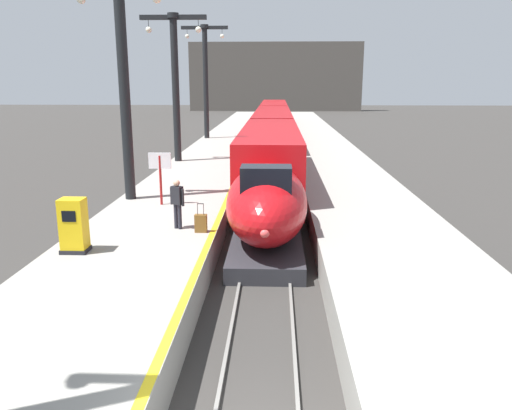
# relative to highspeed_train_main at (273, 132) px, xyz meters

# --- Properties ---
(platform_left) EXTENTS (4.80, 110.00, 1.05)m
(platform_left) POSITION_rel_highspeed_train_main_xyz_m (-4.05, -9.72, -1.43)
(platform_left) COLOR gray
(platform_left) RESTS_ON ground
(platform_right) EXTENTS (4.80, 110.00, 1.05)m
(platform_right) POSITION_rel_highspeed_train_main_xyz_m (4.05, -9.72, -1.43)
(platform_right) COLOR gray
(platform_right) RESTS_ON ground
(platform_left_safety_stripe) EXTENTS (0.20, 107.80, 0.01)m
(platform_left_safety_stripe) POSITION_rel_highspeed_train_main_xyz_m (-1.77, -9.72, -0.91)
(platform_left_safety_stripe) COLOR yellow
(platform_left_safety_stripe) RESTS_ON platform_left
(rail_main_left) EXTENTS (0.08, 110.00, 0.12)m
(rail_main_left) POSITION_rel_highspeed_train_main_xyz_m (-0.75, -6.97, -1.90)
(rail_main_left) COLOR slate
(rail_main_left) RESTS_ON ground
(rail_main_right) EXTENTS (0.08, 110.00, 0.12)m
(rail_main_right) POSITION_rel_highspeed_train_main_xyz_m (0.75, -6.97, -1.90)
(rail_main_right) COLOR slate
(rail_main_right) RESTS_ON ground
(highspeed_train_main) EXTENTS (2.92, 56.43, 3.60)m
(highspeed_train_main) POSITION_rel_highspeed_train_main_xyz_m (0.00, 0.00, 0.00)
(highspeed_train_main) COLOR #B20F14
(highspeed_train_main) RESTS_ON ground
(station_column_mid) EXTENTS (4.00, 0.68, 8.97)m
(station_column_mid) POSITION_rel_highspeed_train_main_xyz_m (-5.90, -20.51, 4.50)
(station_column_mid) COLOR black
(station_column_mid) RESTS_ON platform_left
(station_column_far) EXTENTS (4.00, 0.68, 8.85)m
(station_column_far) POSITION_rel_highspeed_train_main_xyz_m (-5.90, -9.79, 4.44)
(station_column_far) COLOR black
(station_column_far) RESTS_ON platform_left
(station_column_distant) EXTENTS (4.00, 0.68, 9.63)m
(station_column_distant) POSITION_rel_highspeed_train_main_xyz_m (-5.90, 3.75, 4.85)
(station_column_distant) COLOR black
(station_column_distant) RESTS_ON platform_left
(passenger_near_edge) EXTENTS (0.51, 0.37, 1.69)m
(passenger_near_edge) POSITION_rel_highspeed_train_main_xyz_m (-3.00, -24.96, 0.08)
(passenger_near_edge) COLOR #23232D
(passenger_near_edge) RESTS_ON platform_left
(rolling_suitcase) EXTENTS (0.40, 0.22, 0.98)m
(rolling_suitcase) POSITION_rel_highspeed_train_main_xyz_m (-2.17, -25.34, -0.60)
(rolling_suitcase) COLOR brown
(rolling_suitcase) RESTS_ON platform_left
(ticket_machine_yellow) EXTENTS (0.76, 0.62, 1.60)m
(ticket_machine_yellow) POSITION_rel_highspeed_train_main_xyz_m (-5.55, -27.48, -0.17)
(ticket_machine_yellow) COLOR yellow
(ticket_machine_yellow) RESTS_ON platform_left
(departure_info_board) EXTENTS (0.90, 0.10, 2.12)m
(departure_info_board) POSITION_rel_highspeed_train_main_xyz_m (-4.34, -21.52, 0.60)
(departure_info_board) COLOR maroon
(departure_info_board) RESTS_ON platform_left
(terminus_back_wall) EXTENTS (36.00, 2.00, 14.00)m
(terminus_back_wall) POSITION_rel_highspeed_train_main_xyz_m (0.00, 67.53, 5.04)
(terminus_back_wall) COLOR #4C4742
(terminus_back_wall) RESTS_ON ground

